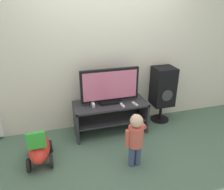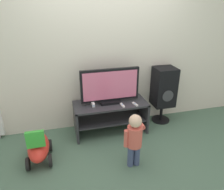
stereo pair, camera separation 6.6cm
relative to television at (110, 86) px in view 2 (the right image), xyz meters
name	(u,v)px [view 2 (the right image)]	position (x,y,z in m)	size (l,w,h in m)	color
ground_plane	(114,139)	(0.00, -0.27, -0.79)	(16.00, 16.00, 0.00)	#4C6B56
wall_back	(105,49)	(0.00, 0.30, 0.51)	(10.00, 0.06, 2.60)	silver
tv_stand	(110,113)	(0.00, -0.02, -0.45)	(1.16, 0.49, 0.52)	#2D2D33
television	(110,86)	(0.00, 0.00, 0.00)	(0.91, 0.20, 0.55)	black
game_console	(93,104)	(-0.28, -0.03, -0.25)	(0.04, 0.16, 0.05)	white
remote_primary	(135,104)	(0.36, -0.18, -0.26)	(0.06, 0.13, 0.03)	white
remote_secondary	(122,105)	(0.15, -0.16, -0.26)	(0.05, 0.13, 0.03)	white
child	(134,136)	(0.09, -0.88, -0.35)	(0.29, 0.44, 0.75)	#3F4C72
speaker_tower	(164,88)	(0.96, 0.09, -0.16)	(0.35, 0.34, 0.99)	black
ride_on_toy	(39,147)	(-1.11, -0.47, -0.58)	(0.32, 0.60, 0.55)	red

